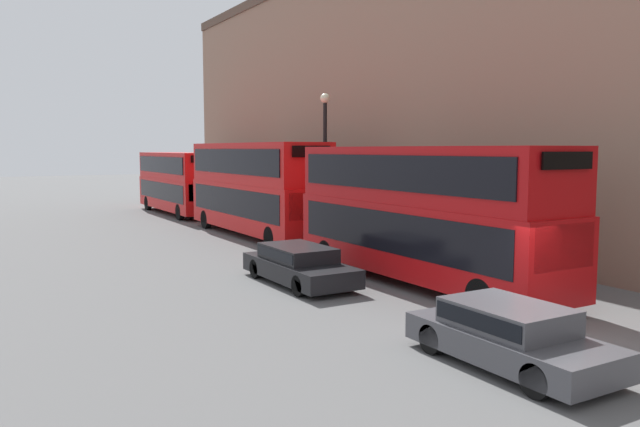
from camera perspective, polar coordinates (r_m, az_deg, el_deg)
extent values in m
plane|color=#5B5B5B|center=(15.11, 19.81, -11.10)|extent=(200.00, 200.00, 0.00)
cube|color=#B20C0F|center=(20.30, 9.16, -2.22)|extent=(2.55, 11.04, 2.27)
cube|color=#B20C0F|center=(20.12, 9.26, 3.52)|extent=(2.50, 10.82, 1.79)
cube|color=black|center=(20.27, 9.17, -1.45)|extent=(2.59, 10.15, 1.27)
cube|color=black|center=(20.12, 9.26, 3.77)|extent=(2.59, 10.15, 1.08)
cube|color=black|center=(16.42, 21.43, -2.87)|extent=(2.17, 0.06, 1.14)
cube|color=black|center=(16.25, 21.71, 4.52)|extent=(1.78, 0.06, 0.43)
cylinder|color=black|center=(16.88, 14.63, -7.40)|extent=(0.30, 1.00, 1.00)
cylinder|color=black|center=(18.51, 19.61, -6.38)|extent=(0.30, 1.00, 1.00)
cylinder|color=black|center=(22.99, 0.71, -3.68)|extent=(0.30, 1.00, 1.00)
cylinder|color=black|center=(24.20, 5.30, -3.22)|extent=(0.30, 1.00, 1.00)
cube|color=red|center=(31.19, -5.90, 0.68)|extent=(2.55, 11.39, 2.30)
cube|color=red|center=(31.07, -5.94, 4.61)|extent=(2.50, 11.16, 1.98)
cube|color=black|center=(31.16, -5.90, 1.18)|extent=(2.59, 10.48, 1.29)
cube|color=black|center=(31.06, -5.94, 4.79)|extent=(2.59, 10.48, 1.19)
cube|color=black|center=(26.11, -0.78, 0.70)|extent=(2.17, 0.06, 1.15)
cube|color=black|center=(26.00, -0.78, 5.70)|extent=(1.78, 0.06, 0.47)
cylinder|color=black|center=(27.14, -4.47, -2.22)|extent=(0.30, 1.00, 1.00)
cylinder|color=black|center=(28.18, -0.35, -1.90)|extent=(0.30, 1.00, 1.00)
cylinder|color=black|center=(34.65, -10.37, -0.53)|extent=(0.30, 1.00, 1.00)
cylinder|color=black|center=(35.47, -6.95, -0.33)|extent=(0.30, 1.00, 1.00)
cube|color=red|center=(42.77, -12.76, 1.78)|extent=(2.55, 10.58, 2.01)
cube|color=red|center=(42.68, -12.81, 4.28)|extent=(2.50, 10.37, 1.74)
cube|color=black|center=(42.75, -12.76, 2.10)|extent=(2.59, 9.73, 1.12)
cube|color=black|center=(42.68, -12.82, 4.40)|extent=(2.59, 9.73, 1.04)
cube|color=black|center=(37.77, -10.37, 1.91)|extent=(2.17, 0.06, 1.00)
cube|color=black|center=(37.69, -10.43, 4.93)|extent=(1.78, 0.06, 0.42)
cylinder|color=black|center=(39.00, -12.67, 0.13)|extent=(0.30, 1.00, 1.00)
cylinder|color=black|center=(39.73, -9.58, 0.30)|extent=(0.30, 1.00, 1.00)
cylinder|color=black|center=(46.06, -15.45, 0.93)|extent=(0.30, 1.00, 1.00)
cylinder|color=black|center=(46.68, -12.78, 1.06)|extent=(0.30, 1.00, 1.00)
cube|color=#47474C|center=(13.26, 17.02, -11.33)|extent=(1.89, 4.33, 0.56)
cube|color=#47474C|center=(13.18, 16.74, -8.99)|extent=(1.67, 2.38, 0.52)
cube|color=black|center=(13.17, 16.75, -8.88)|extent=(1.71, 2.26, 0.33)
cylinder|color=black|center=(11.84, 19.23, -14.23)|extent=(0.22, 0.64, 0.64)
cylinder|color=black|center=(13.10, 24.12, -12.45)|extent=(0.22, 0.64, 0.64)
cylinder|color=black|center=(13.69, 10.23, -11.22)|extent=(0.22, 0.64, 0.64)
cylinder|color=black|center=(14.79, 15.25, -10.03)|extent=(0.22, 0.64, 0.64)
cube|color=black|center=(20.16, -1.89, -5.14)|extent=(1.87, 4.79, 0.57)
cube|color=black|center=(20.17, -2.06, -3.63)|extent=(1.65, 2.64, 0.47)
cube|color=black|center=(20.16, -2.06, -3.56)|extent=(1.69, 2.50, 0.30)
cylinder|color=black|center=(18.48, -1.89, -6.62)|extent=(0.22, 0.64, 0.64)
cylinder|color=black|center=(19.30, 2.46, -6.08)|extent=(0.22, 0.64, 0.64)
cylinder|color=black|center=(21.17, -5.85, -5.03)|extent=(0.22, 0.64, 0.64)
cylinder|color=black|center=(21.89, -1.89, -4.64)|extent=(0.22, 0.64, 0.64)
cylinder|color=black|center=(28.73, 0.46, 3.67)|extent=(0.18, 0.18, 6.41)
sphere|color=beige|center=(28.80, 0.47, 10.49)|extent=(0.44, 0.44, 0.44)
cylinder|color=#334C6B|center=(42.86, -9.25, 0.97)|extent=(0.36, 0.36, 1.39)
sphere|color=tan|center=(42.80, -9.27, 2.04)|extent=(0.22, 0.22, 0.22)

